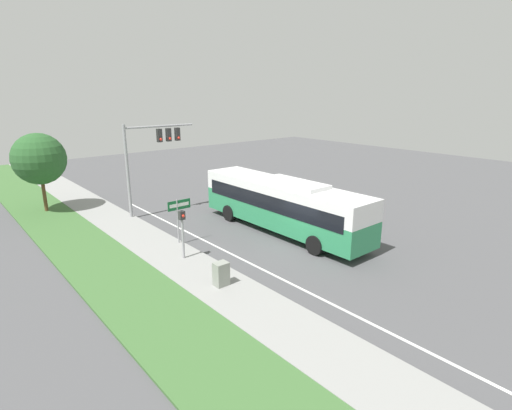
% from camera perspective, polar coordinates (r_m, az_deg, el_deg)
% --- Properties ---
extents(ground_plane, '(80.00, 80.00, 0.00)m').
position_cam_1_polar(ground_plane, '(22.31, 6.86, -6.07)').
color(ground_plane, '#4C4C4F').
extents(sidewalk, '(2.80, 80.00, 0.12)m').
position_cam_1_polar(sidewalk, '(18.59, -6.54, -10.53)').
color(sidewalk, gray).
rests_on(sidewalk, ground_plane).
extents(grass_verge, '(3.60, 80.00, 0.10)m').
position_cam_1_polar(grass_verge, '(17.26, -15.63, -13.31)').
color(grass_verge, '#3D6633').
rests_on(grass_verge, ground_plane).
extents(lane_divider_near, '(0.14, 30.00, 0.01)m').
position_cam_1_polar(lane_divider_near, '(20.01, -0.28, -8.59)').
color(lane_divider_near, silver).
rests_on(lane_divider_near, ground_plane).
extents(bus, '(2.72, 12.20, 3.31)m').
position_cam_1_polar(bus, '(24.16, 3.76, 0.36)').
color(bus, '#2D8956').
rests_on(bus, ground_plane).
extents(signal_gantry, '(5.13, 0.41, 6.29)m').
position_cam_1_polar(signal_gantry, '(28.16, -14.81, 7.77)').
color(signal_gantry, '#939399').
rests_on(signal_gantry, ground_plane).
extents(pedestrian_signal, '(0.28, 0.34, 2.62)m').
position_cam_1_polar(pedestrian_signal, '(20.28, -10.47, -3.03)').
color(pedestrian_signal, '#939399').
rests_on(pedestrian_signal, ground_plane).
extents(street_sign, '(1.39, 0.08, 2.61)m').
position_cam_1_polar(street_sign, '(22.45, -11.00, -1.00)').
color(street_sign, '#939399').
rests_on(street_sign, ground_plane).
extents(utility_cabinet, '(0.62, 0.49, 1.06)m').
position_cam_1_polar(utility_cabinet, '(17.70, -5.00, -9.78)').
color(utility_cabinet, gray).
rests_on(utility_cabinet, sidewalk).
extents(roadside_tree, '(3.55, 3.55, 5.51)m').
position_cam_1_polar(roadside_tree, '(31.45, -28.58, 5.80)').
color(roadside_tree, brown).
rests_on(roadside_tree, grass_verge).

